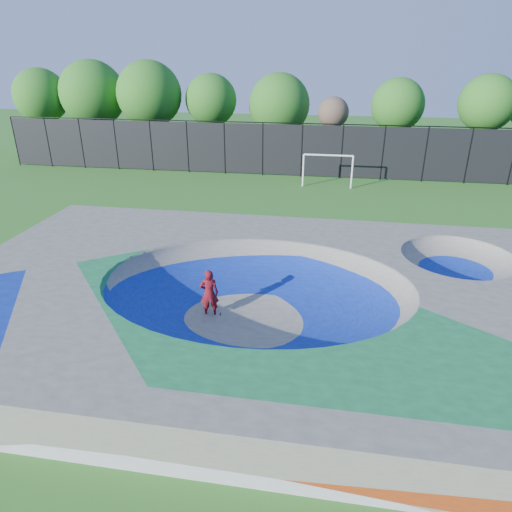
{
  "coord_description": "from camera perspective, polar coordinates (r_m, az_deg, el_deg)",
  "views": [
    {
      "loc": [
        2.34,
        -13.95,
        8.75
      ],
      "look_at": [
        -0.5,
        3.0,
        1.1
      ],
      "focal_mm": 32.0,
      "sensor_mm": 36.0,
      "label": 1
    }
  ],
  "objects": [
    {
      "name": "treeline",
      "position": [
        40.4,
        2.48,
        18.91
      ],
      "size": [
        52.58,
        7.41,
        8.35
      ],
      "color": "#4B3425",
      "rests_on": "ground"
    },
    {
      "name": "skateboard",
      "position": [
        16.86,
        -5.74,
        -7.31
      ],
      "size": [
        0.81,
        0.35,
        0.05
      ],
      "primitive_type": "cube",
      "rotation": [
        0.0,
        0.0,
        0.18
      ],
      "color": "black",
      "rests_on": "ground"
    },
    {
      "name": "ground",
      "position": [
        16.63,
        0.0,
        -7.75
      ],
      "size": [
        120.0,
        120.0,
        0.0
      ],
      "primitive_type": "plane",
      "color": "#29651C",
      "rests_on": "ground"
    },
    {
      "name": "skate_deck",
      "position": [
        16.25,
        0.0,
        -5.5
      ],
      "size": [
        22.0,
        14.0,
        1.5
      ],
      "primitive_type": "cube",
      "color": "gray",
      "rests_on": "ground"
    },
    {
      "name": "skater",
      "position": [
        16.42,
        -5.86,
        -4.66
      ],
      "size": [
        0.75,
        0.59,
        1.83
      ],
      "primitive_type": "imported",
      "rotation": [
        0.0,
        0.0,
        3.39
      ],
      "color": "red",
      "rests_on": "ground"
    },
    {
      "name": "fence",
      "position": [
        35.65,
        5.74,
        13.13
      ],
      "size": [
        48.09,
        0.09,
        4.04
      ],
      "color": "black",
      "rests_on": "ground"
    },
    {
      "name": "soccer_goal",
      "position": [
        32.97,
        8.98,
        11.23
      ],
      "size": [
        3.53,
        0.12,
        2.33
      ],
      "color": "white",
      "rests_on": "ground"
    }
  ]
}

